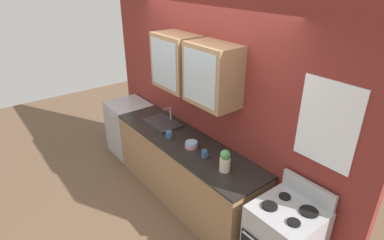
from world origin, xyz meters
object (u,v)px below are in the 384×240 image
cup_near_sink (169,135)px  sink_faucet (162,123)px  cup_near_bowls (204,154)px  vase (225,161)px  bowl_stack (191,145)px  dishwasher (130,128)px

cup_near_sink → sink_faucet: bearing=159.0°
cup_near_bowls → vase: bearing=-0.1°
sink_faucet → vase: vase is taller
vase → cup_near_bowls: (-0.34, 0.00, -0.08)m
sink_faucet → vase: 1.38m
vase → cup_near_sink: vase is taller
sink_faucet → bowl_stack: (0.76, -0.07, 0.02)m
bowl_stack → vase: vase is taller
vase → cup_near_bowls: vase is taller
sink_faucet → cup_near_sink: sink_faucet is taller
vase → sink_faucet: bearing=176.3°
cup_near_sink → cup_near_bowls: (0.64, 0.06, -0.00)m
sink_faucet → cup_near_bowls: (1.03, -0.09, 0.03)m
sink_faucet → dishwasher: sink_faucet is taller
cup_near_sink → cup_near_bowls: size_ratio=1.11×
bowl_stack → dishwasher: size_ratio=0.18×
dishwasher → cup_near_sink: bearing=-4.3°
bowl_stack → dishwasher: bowl_stack is taller
sink_faucet → vase: size_ratio=2.07×
bowl_stack → dishwasher: bearing=179.2°
vase → cup_near_sink: size_ratio=2.21×
dishwasher → bowl_stack: bearing=-0.8°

